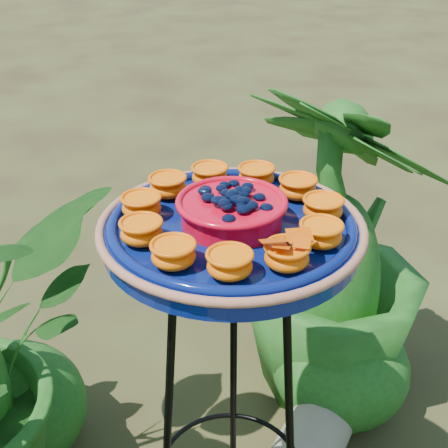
{
  "coord_description": "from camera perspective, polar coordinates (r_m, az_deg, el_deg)",
  "views": [
    {
      "loc": [
        -0.35,
        -0.84,
        1.5
      ],
      "look_at": [
        -0.03,
        0.04,
        0.98
      ],
      "focal_mm": 50.0,
      "sensor_mm": 36.0,
      "label": 1
    }
  ],
  "objects": [
    {
      "name": "tripod_stand",
      "position": [
        1.36,
        0.59,
        -14.99
      ],
      "size": [
        0.44,
        0.44,
        0.91
      ],
      "rotation": [
        0.0,
        0.0,
        -0.42
      ],
      "color": "black",
      "rests_on": "ground"
    },
    {
      "name": "feeder_dish",
      "position": [
        1.11,
        0.7,
        -0.07
      ],
      "size": [
        0.61,
        0.61,
        0.11
      ],
      "rotation": [
        0.0,
        0.0,
        -0.42
      ],
      "color": "#071453",
      "rests_on": "tripod_stand"
    },
    {
      "name": "shrub_back_right",
      "position": [
        1.91,
        10.28,
        -2.34
      ],
      "size": [
        0.77,
        0.77,
        1.03
      ],
      "primitive_type": "imported",
      "rotation": [
        0.0,
        0.0,
        2.01
      ],
      "color": "#184913",
      "rests_on": "ground"
    }
  ]
}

